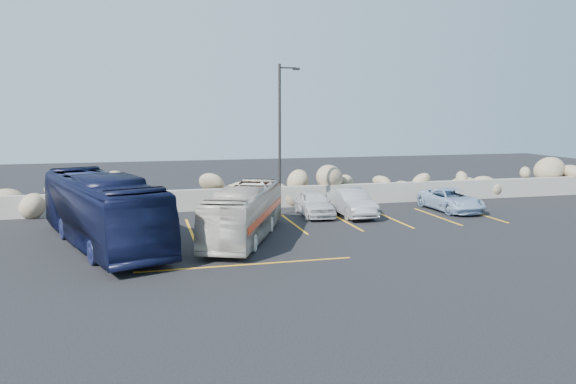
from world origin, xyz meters
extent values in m
plane|color=black|center=(0.00, 0.00, 0.00)|extent=(90.00, 90.00, 0.00)
cube|color=gray|center=(0.00, 12.00, 0.60)|extent=(60.00, 0.40, 1.20)
cube|color=orange|center=(-2.50, 7.00, 0.01)|extent=(0.12, 5.00, 0.01)
cube|color=orange|center=(2.60, 7.00, 0.01)|extent=(0.12, 5.00, 0.01)
cube|color=orange|center=(5.30, 7.00, 0.01)|extent=(0.12, 5.00, 0.01)
cube|color=orange|center=(7.90, 7.00, 0.01)|extent=(0.12, 5.00, 0.01)
cube|color=orange|center=(10.50, 7.00, 0.01)|extent=(0.12, 5.00, 0.01)
cube|color=orange|center=(13.10, 7.00, 0.01)|extent=(0.12, 5.00, 0.01)
cube|color=orange|center=(-1.00, 0.20, 0.01)|extent=(8.00, 0.12, 0.01)
cylinder|color=#282624|center=(2.50, 9.50, 4.00)|extent=(0.14, 0.14, 8.00)
cylinder|color=#282624|center=(2.95, 9.50, 7.80)|extent=(0.90, 0.08, 0.08)
cube|color=#282624|center=(3.40, 9.50, 7.75)|extent=(0.35, 0.18, 0.12)
imported|color=beige|center=(-0.34, 4.36, 1.16)|extent=(5.00, 8.40, 2.31)
imported|color=black|center=(-6.27, 4.65, 1.50)|extent=(5.86, 11.00, 3.00)
imported|color=silver|center=(4.24, 8.85, 0.68)|extent=(1.78, 4.04, 1.35)
imported|color=#A1A1A6|center=(6.19, 8.37, 0.71)|extent=(1.56, 4.34, 1.42)
imported|color=#93B0D1|center=(12.12, 8.37, 0.63)|extent=(2.25, 4.59, 1.25)
camera|label=1|loc=(-4.51, -19.44, 5.56)|focal=35.00mm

